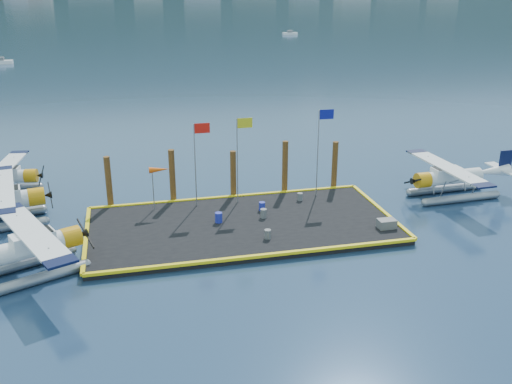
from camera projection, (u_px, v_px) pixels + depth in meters
ground at (242, 228)px, 38.02m from camera, size 4000.00×4000.00×0.00m
dock at (242, 226)px, 37.95m from camera, size 20.00×10.00×0.40m
dock_bumpers at (242, 222)px, 37.85m from camera, size 20.25×10.25×0.18m
seaplane_a at (27, 251)px, 31.33m from camera, size 9.14×9.59×3.51m
seaplane_c at (2, 179)px, 43.47m from camera, size 7.90×8.72×3.08m
seaplane_d at (450, 179)px, 42.94m from camera, size 8.58×9.46×3.36m
drum_0 at (219, 217)px, 37.87m from camera, size 0.48×0.48×0.68m
drum_1 at (268, 234)px, 35.49m from camera, size 0.42×0.42×0.59m
drum_2 at (263, 213)px, 38.65m from camera, size 0.43×0.43×0.61m
drum_4 at (300, 197)px, 41.71m from camera, size 0.39×0.39×0.55m
drum_5 at (262, 206)px, 39.86m from camera, size 0.43×0.43×0.61m
crate at (387, 224)px, 37.04m from camera, size 1.16×0.77×0.58m
flagpole_red at (198, 152)px, 39.46m from camera, size 1.14×0.08×6.00m
flagpole_yellow at (240, 147)px, 40.07m from camera, size 1.14×0.08×6.20m
flagpole_blue at (321, 140)px, 41.31m from camera, size 1.14×0.08×6.50m
windsock at (159, 171)px, 39.28m from camera, size 1.40×0.44×3.12m
piling_0 at (109, 184)px, 40.41m from camera, size 0.44×0.44×4.00m
piling_1 at (172, 178)px, 41.35m from camera, size 0.44×0.44×4.20m
piling_2 at (233, 176)px, 42.40m from camera, size 0.44×0.44×3.80m
piling_3 at (285, 169)px, 43.18m from camera, size 0.44×0.44×4.30m
piling_4 at (335, 167)px, 44.09m from camera, size 0.44×0.44×4.00m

